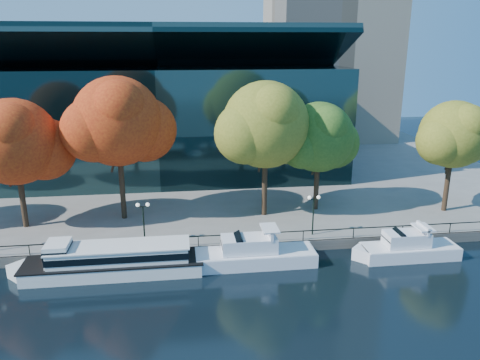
{
  "coord_description": "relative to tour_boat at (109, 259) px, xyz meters",
  "views": [
    {
      "loc": [
        -1.31,
        -36.88,
        19.29
      ],
      "look_at": [
        4.53,
        8.0,
        5.83
      ],
      "focal_mm": 35.0,
      "sensor_mm": 36.0,
      "label": 1
    }
  ],
  "objects": [
    {
      "name": "ground",
      "position": [
        7.75,
        -0.71,
        -1.34
      ],
      "size": [
        160.0,
        160.0,
        0.0
      ],
      "primitive_type": "plane",
      "color": "black",
      "rests_on": "ground"
    },
    {
      "name": "lamp_2",
      "position": [
        19.02,
        3.79,
        2.64
      ],
      "size": [
        1.26,
        0.36,
        4.03
      ],
      "color": "black",
      "rests_on": "promenade"
    },
    {
      "name": "railing",
      "position": [
        7.75,
        2.54,
        0.6
      ],
      "size": [
        88.2,
        0.08,
        0.99
      ],
      "color": "black",
      "rests_on": "promenade"
    },
    {
      "name": "promenade",
      "position": [
        7.75,
        35.67,
        -0.84
      ],
      "size": [
        90.0,
        67.08,
        1.0
      ],
      "color": "slate",
      "rests_on": "ground"
    },
    {
      "name": "convention_building",
      "position": [
        3.75,
        31.08,
        7.17
      ],
      "size": [
        50.0,
        24.57,
        21.43
      ],
      "color": "black",
      "rests_on": "ground"
    },
    {
      "name": "cruiser_near",
      "position": [
        12.22,
        0.15,
        -0.25
      ],
      "size": [
        12.03,
        3.1,
        3.48
      ],
      "color": "white",
      "rests_on": "ground"
    },
    {
      "name": "tree_4",
      "position": [
        21.55,
        10.87,
        7.77
      ],
      "size": [
        9.57,
        7.85,
        12.11
      ],
      "color": "black",
      "rests_on": "promenade"
    },
    {
      "name": "cruiser_far",
      "position": [
        26.71,
        -0.36,
        -0.31
      ],
      "size": [
        9.94,
        2.75,
        3.25
      ],
      "color": "white",
      "rests_on": "ground"
    },
    {
      "name": "tour_boat",
      "position": [
        0.0,
        0.0,
        0.0
      ],
      "size": [
        16.57,
        3.7,
        3.14
      ],
      "color": "white",
      "rests_on": "ground"
    },
    {
      "name": "tree_3",
      "position": [
        15.48,
        9.85,
        9.41
      ],
      "size": [
        11.37,
        9.33,
        14.5
      ],
      "color": "black",
      "rests_on": "promenade"
    },
    {
      "name": "lamp_1",
      "position": [
        2.77,
        3.79,
        2.64
      ],
      "size": [
        1.26,
        0.36,
        4.03
      ],
      "color": "black",
      "rests_on": "promenade"
    },
    {
      "name": "tree_5",
      "position": [
        35.79,
        8.54,
        8.17
      ],
      "size": [
        9.1,
        7.46,
        12.31
      ],
      "color": "black",
      "rests_on": "promenade"
    },
    {
      "name": "tree_1",
      "position": [
        -9.46,
        9.58,
        8.34
      ],
      "size": [
        10.63,
        8.71,
        13.11
      ],
      "color": "black",
      "rests_on": "promenade"
    },
    {
      "name": "tree_2",
      "position": [
        0.34,
        10.77,
        9.94
      ],
      "size": [
        11.46,
        9.4,
        15.06
      ],
      "color": "black",
      "rests_on": "promenade"
    }
  ]
}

